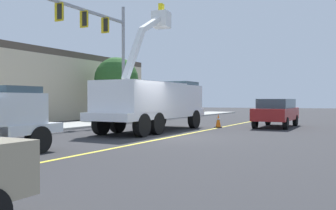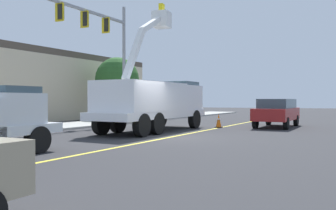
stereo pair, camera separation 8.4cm
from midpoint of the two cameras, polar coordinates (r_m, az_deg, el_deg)
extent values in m
plane|color=#2D2D30|center=(16.38, 0.56, -4.94)|extent=(120.00, 120.00, 0.00)
cube|color=#9E9E99|center=(21.60, -19.82, -3.43)|extent=(59.90, 12.13, 0.12)
cube|color=yellow|center=(16.38, 0.56, -4.93)|extent=(49.51, 7.30, 0.01)
cube|color=white|center=(19.21, -2.62, -1.40)|extent=(8.47, 3.64, 0.36)
cube|color=white|center=(21.50, 0.94, 0.89)|extent=(2.93, 2.70, 1.60)
cube|color=#384C56|center=(21.69, 1.18, 2.74)|extent=(2.09, 2.34, 0.64)
cube|color=white|center=(18.36, -4.18, 0.74)|extent=(5.55, 3.22, 1.80)
cube|color=white|center=(18.06, -5.43, 7.91)|extent=(2.05, 0.35, 2.77)
cube|color=white|center=(20.29, -2.58, 12.54)|extent=(2.64, 0.37, 1.43)
cube|color=white|center=(21.51, -1.16, 13.05)|extent=(0.90, 0.90, 0.90)
cube|color=yellow|center=(21.64, -1.16, 14.60)|extent=(0.36, 0.24, 0.60)
cylinder|color=black|center=(22.28, -1.35, -2.07)|extent=(1.08, 0.48, 1.04)
cylinder|color=black|center=(21.27, 3.95, -2.21)|extent=(1.08, 0.48, 1.04)
cylinder|color=black|center=(18.61, -7.92, -2.65)|extent=(1.08, 0.48, 1.04)
cylinder|color=black|center=(17.39, -1.90, -2.89)|extent=(1.08, 0.48, 1.04)
cylinder|color=black|center=(17.57, -10.43, -2.86)|extent=(1.08, 0.48, 1.04)
cylinder|color=black|center=(16.27, -4.20, -3.15)|extent=(1.08, 0.48, 1.04)
cube|color=silver|center=(12.28, -24.72, -0.88)|extent=(2.27, 2.20, 1.10)
cube|color=#384C56|center=(12.40, -24.00, 1.36)|extent=(1.58, 1.94, 0.56)
cylinder|color=black|center=(12.01, -19.60, -5.10)|extent=(0.87, 0.42, 0.84)
cube|color=maroon|center=(23.06, 16.28, -1.33)|extent=(5.02, 2.57, 0.70)
cube|color=#384C56|center=(23.19, 16.36, 0.16)|extent=(3.66, 2.15, 0.60)
cylinder|color=black|center=(21.32, 17.64, -2.72)|extent=(0.71, 0.33, 0.68)
cylinder|color=black|center=(21.69, 13.19, -2.65)|extent=(0.71, 0.33, 0.68)
cylinder|color=black|center=(24.53, 19.01, -2.27)|extent=(0.71, 0.33, 0.68)
cylinder|color=black|center=(24.85, 15.11, -2.21)|extent=(0.71, 0.33, 0.68)
cube|color=black|center=(21.92, 7.67, -3.43)|extent=(0.40, 0.40, 0.04)
cone|color=orange|center=(21.90, 7.67, -2.36)|extent=(0.32, 0.32, 0.78)
cylinder|color=white|center=(21.89, 7.67, -2.15)|extent=(0.20, 0.20, 0.08)
cylinder|color=gray|center=(26.22, -7.02, 6.14)|extent=(0.22, 0.22, 8.15)
cube|color=gray|center=(23.87, -12.14, 13.91)|extent=(7.15, 1.19, 0.16)
cube|color=gold|center=(24.93, -9.80, 12.06)|extent=(0.20, 0.57, 1.00)
cube|color=black|center=(24.87, -9.61, 12.09)|extent=(0.24, 0.35, 0.84)
cube|color=gold|center=(23.37, -12.97, 12.81)|extent=(0.20, 0.57, 1.00)
cube|color=black|center=(23.30, -12.78, 12.85)|extent=(0.24, 0.35, 0.84)
cube|color=gold|center=(21.89, -16.61, 13.62)|extent=(0.20, 0.57, 1.00)
cube|color=black|center=(21.82, -16.41, 13.66)|extent=(0.24, 0.35, 0.84)
cylinder|color=brown|center=(29.84, -8.05, -0.36)|extent=(0.32, 0.32, 2.06)
sphere|color=#285623|center=(29.88, -8.06, 3.98)|extent=(3.51, 3.51, 3.51)
camera|label=1|loc=(0.04, -90.14, 0.00)|focal=39.40mm
camera|label=2|loc=(0.04, 89.86, 0.00)|focal=39.40mm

